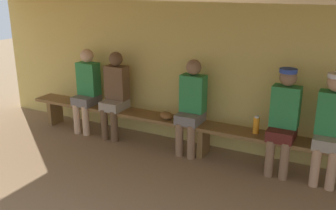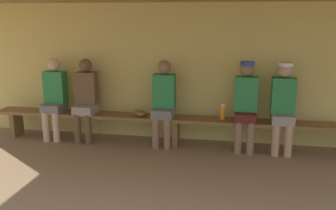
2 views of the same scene
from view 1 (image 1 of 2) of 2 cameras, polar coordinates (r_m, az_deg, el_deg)
ground_plane at (r=4.22m, az=-3.18°, el=-15.46°), size 24.00×24.00×0.00m
back_wall at (r=5.47m, az=7.42°, el=4.88°), size 8.00×0.20×2.20m
bench at (r=5.28m, az=5.39°, el=-3.64°), size 6.00×0.36×0.46m
player_in_white at (r=4.83m, az=23.19°, el=-2.59°), size 0.34×0.42×1.34m
player_in_red at (r=4.89m, az=16.95°, el=-1.66°), size 0.34×0.42×1.34m
player_middle at (r=5.24m, az=3.51°, el=0.21°), size 0.34×0.42×1.34m
player_near_post at (r=6.18m, az=-12.09°, el=2.59°), size 0.34×0.42×1.34m
player_leftmost at (r=5.86m, az=-7.95°, el=1.97°), size 0.34×0.42×1.34m
water_bottle_orange at (r=5.03m, az=13.09°, el=-2.93°), size 0.08×0.08×0.24m
baseball_glove_dark_brown at (r=5.45m, az=-0.25°, el=-1.56°), size 0.29×0.28×0.09m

